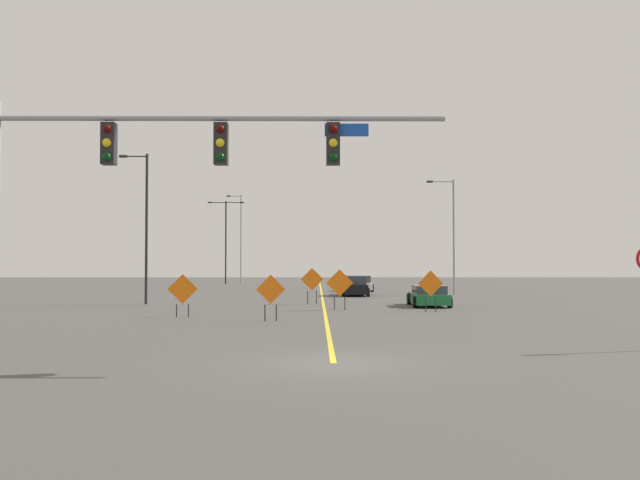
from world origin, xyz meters
TOP-DOWN VIEW (x-y plane):
  - ground at (0.00, 0.00)m, footprint 172.40×172.40m
  - road_centre_stripe at (0.00, 47.89)m, footprint 0.16×95.78m
  - traffic_signal_assembly at (-4.35, -0.02)m, footprint 11.32×0.44m
  - street_lamp_mid_right at (-10.51, 22.89)m, footprint 1.71×0.24m
  - street_lamp_far_left at (-8.95, 59.00)m, footprint 1.72×0.24m
  - street_lamp_near_right at (9.70, 33.34)m, footprint 2.08×0.24m
  - street_lamp_near_left at (-10.12, 55.68)m, footprint 3.89×0.24m
  - construction_sign_median_near at (0.79, 18.00)m, footprint 1.40×0.11m
  - construction_sign_left_shoulder at (-2.34, 11.67)m, footprint 1.22×0.30m
  - construction_sign_right_lane at (5.30, 16.89)m, footprint 1.30×0.24m
  - construction_sign_left_lane at (-6.49, 13.89)m, footprint 1.34×0.28m
  - construction_sign_right_shoulder at (-0.66, 22.77)m, footprint 1.33×0.09m
  - car_black_far at (2.44, 32.35)m, footprint 2.07×4.44m
  - car_green_distant at (5.88, 20.95)m, footprint 2.16×4.19m
  - car_white_approaching at (3.21, 39.46)m, footprint 2.15×4.03m

SIDE VIEW (x-z plane):
  - ground at x=0.00m, z-range 0.00..0.00m
  - road_centre_stripe at x=0.00m, z-range 0.00..0.01m
  - car_green_distant at x=5.88m, z-range -0.01..1.16m
  - car_white_approaching at x=3.21m, z-range -0.05..1.25m
  - car_black_far at x=2.44m, z-range -0.06..1.40m
  - construction_sign_left_lane at x=-6.49m, z-range 0.22..2.16m
  - construction_sign_left_shoulder at x=-2.34m, z-range 0.26..2.21m
  - construction_sign_right_lane at x=5.30m, z-range 0.27..2.33m
  - construction_sign_median_near at x=0.79m, z-range 0.27..2.37m
  - construction_sign_right_shoulder at x=-0.66m, z-range 0.29..2.41m
  - street_lamp_near_right at x=9.70m, z-range 0.44..9.03m
  - street_lamp_mid_right at x=-10.51m, z-range 0.41..9.26m
  - traffic_signal_assembly at x=-4.35m, z-range 1.74..8.27m
  - street_lamp_near_left at x=-10.12m, z-range 0.80..9.74m
  - street_lamp_far_left at x=-8.95m, z-range 0.41..10.37m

